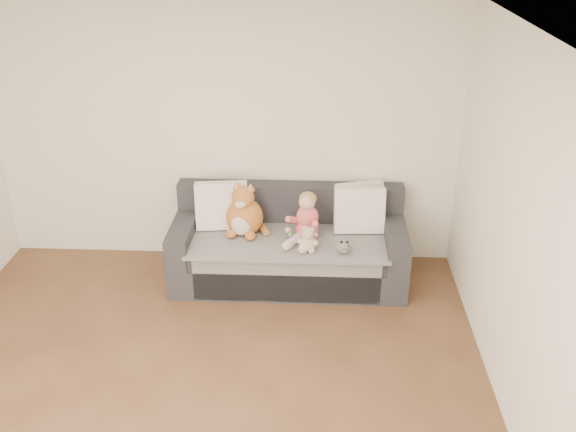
% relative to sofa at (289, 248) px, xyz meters
% --- Properties ---
extents(room_shell, '(5.00, 5.00, 5.00)m').
position_rel_sofa_xyz_m(room_shell, '(-0.63, -1.64, 0.99)').
color(room_shell, brown).
rests_on(room_shell, ground).
extents(sofa, '(2.20, 0.94, 0.85)m').
position_rel_sofa_xyz_m(sofa, '(0.00, 0.00, 0.00)').
color(sofa, '#2D2D32').
rests_on(sofa, ground).
extents(cushion_left, '(0.52, 0.28, 0.47)m').
position_rel_sofa_xyz_m(cushion_left, '(-0.65, 0.11, 0.39)').
color(cushion_left, white).
rests_on(cushion_left, sofa).
extents(cushion_right_back, '(0.49, 0.33, 0.43)m').
position_rel_sofa_xyz_m(cushion_right_back, '(0.67, 0.26, 0.37)').
color(cushion_right_back, white).
rests_on(cushion_right_back, sofa).
extents(cushion_right_front, '(0.49, 0.24, 0.45)m').
position_rel_sofa_xyz_m(cushion_right_front, '(0.66, 0.10, 0.38)').
color(cushion_right_front, white).
rests_on(cushion_right_front, sofa).
extents(toddler, '(0.33, 0.47, 0.46)m').
position_rel_sofa_xyz_m(toddler, '(0.16, -0.09, 0.36)').
color(toddler, '#F16A55').
rests_on(toddler, sofa).
extents(plush_cat, '(0.42, 0.37, 0.54)m').
position_rel_sofa_xyz_m(plush_cat, '(-0.42, -0.01, 0.36)').
color(plush_cat, '#B65D28').
rests_on(plush_cat, sofa).
extents(teddy_bear, '(0.19, 0.15, 0.25)m').
position_rel_sofa_xyz_m(teddy_bear, '(0.19, -0.33, 0.26)').
color(teddy_bear, '#CEA88E').
rests_on(teddy_bear, sofa).
extents(plush_cow, '(0.12, 0.19, 0.15)m').
position_rel_sofa_xyz_m(plush_cow, '(0.51, -0.36, 0.23)').
color(plush_cow, white).
rests_on(plush_cow, sofa).
extents(sippy_cup, '(0.09, 0.07, 0.10)m').
position_rel_sofa_xyz_m(sippy_cup, '(0.02, -0.18, 0.22)').
color(sippy_cup, '#6D338C').
rests_on(sippy_cup, sofa).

